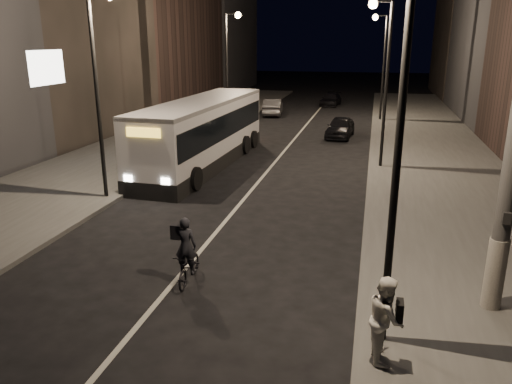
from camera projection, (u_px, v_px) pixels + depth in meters
The scene contains 15 objects.
ground at pixel (202, 250), 16.00m from camera, with size 180.00×180.00×0.00m, color black.
sidewalk_right at pixel (435, 161), 27.13m from camera, with size 7.00×70.00×0.16m, color #3E3E3B.
sidewalk_left at pixel (146, 146), 30.86m from camera, with size 7.00×70.00×0.16m, color #3E3E3B.
streetlight_right_near at pixel (388, 100), 9.53m from camera, with size 1.20×0.44×8.12m.
streetlight_right_mid at pixel (382, 62), 24.41m from camera, with size 1.20×0.44×8.12m.
streetlight_right_far at pixel (381, 53), 39.29m from camera, with size 1.20×0.44×8.12m.
streetlight_left_near at pixel (101, 69), 19.31m from camera, with size 1.20×0.44×8.12m.
streetlight_left_far at pixel (230, 55), 36.05m from camera, with size 1.20×0.44×8.12m.
utility_pole at pixel (504, 215), 11.59m from camera, with size 0.46×0.53×6.00m.
city_bus at pixel (203, 130), 26.16m from camera, with size 3.42×12.90×3.44m.
cyclist_on_bicycle at pixel (188, 261), 13.67m from camera, with size 0.69×1.74×1.97m.
pedestrian_woman at pixel (386, 318), 10.07m from camera, with size 0.89×0.69×1.83m, color silver.
car_near at pixel (340, 127), 33.97m from camera, with size 1.63×4.06×1.38m, color black.
car_mid at pixel (273, 107), 43.80m from camera, with size 1.52×4.36×1.43m, color #343436.
car_far at pixel (331, 100), 49.95m from camera, with size 1.69×4.15×1.20m, color black.
Camera 1 is at (5.09, -13.95, 6.49)m, focal length 35.00 mm.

